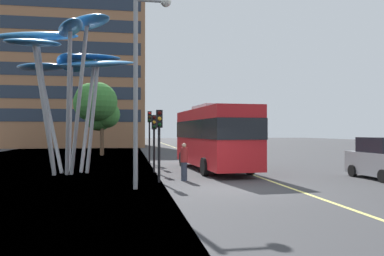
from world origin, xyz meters
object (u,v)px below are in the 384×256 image
Objects in this scene: red_bus at (213,135)px; car_parked_mid at (384,160)px; traffic_light_kerb_near at (159,130)px; street_lamp at (144,66)px; pedestrian at (184,162)px; leaf_sculpture at (66,58)px; traffic_light_island_mid at (154,130)px; traffic_light_kerb_far at (154,131)px; traffic_light_opposite at (149,126)px.

red_bus reaches higher than car_parked_mid.
street_lamp is at bearing -113.54° from traffic_light_kerb_near.
red_bus is 5.66× the size of pedestrian.
traffic_light_island_mid is at bearing 33.95° from leaf_sculpture.
street_lamp is at bearing -122.99° from red_bus.
traffic_light_island_mid reaches higher than traffic_light_kerb_far.
traffic_light_kerb_near is at bearing -92.04° from traffic_light_island_mid.
traffic_light_kerb_near reaches higher than car_parked_mid.
leaf_sculpture reaches higher than street_lamp.
red_bus reaches higher than traffic_light_kerb_far.
traffic_light_opposite is at bearing 89.35° from traffic_light_kerb_near.
traffic_light_kerb_near is 1.86× the size of pedestrian.
red_bus is 1.27× the size of street_lamp.
traffic_light_kerb_near is at bearing -156.93° from pedestrian.
traffic_light_island_mid is at bearing 86.27° from traffic_light_kerb_far.
traffic_light_opposite reaches higher than traffic_light_kerb_far.
red_bus reaches higher than pedestrian.
traffic_light_island_mid is at bearing 83.82° from street_lamp.
traffic_light_island_mid is (-3.31, 2.93, 0.33)m from red_bus.
pedestrian is at bearing -73.26° from traffic_light_kerb_far.
leaf_sculpture is 6.23m from traffic_light_kerb_far.
traffic_light_island_mid is at bearing 138.43° from red_bus.
street_lamp reaches higher than traffic_light_opposite.
pedestrian is (0.92, -7.37, -1.54)m from traffic_light_island_mid.
traffic_light_kerb_far is at bearing 106.74° from pedestrian.
traffic_light_kerb_near is 3.21m from street_lamp.
traffic_light_opposite reaches higher than traffic_light_island_mid.
pedestrian is at bearing 49.01° from street_lamp.
red_bus reaches higher than traffic_light_kerb_near.
traffic_light_island_mid reaches higher than pedestrian.
red_bus is at bearing 61.77° from pedestrian.
traffic_light_kerb_near is at bearing -90.65° from traffic_light_opposite.
leaf_sculpture is 2.68× the size of traffic_light_kerb_far.
traffic_light_opposite is at bearing 85.93° from street_lamp.
pedestrian is at bearing -118.23° from red_bus.
street_lamp is (-0.81, -6.11, 2.61)m from traffic_light_kerb_far.
traffic_light_opposite reaches higher than traffic_light_kerb_near.
street_lamp is (-0.88, -12.43, 2.23)m from traffic_light_opposite.
traffic_light_kerb_far reaches higher than car_parked_mid.
car_parked_mid is at bearing -2.63° from traffic_light_kerb_near.
red_bus is 1.15× the size of leaf_sculpture.
leaf_sculpture reaches higher than car_parked_mid.
pedestrian is (-9.62, 1.01, -0.06)m from car_parked_mid.
pedestrian is (1.97, 2.27, -4.07)m from street_lamp.
traffic_light_kerb_near is (4.73, -4.51, -3.95)m from leaf_sculpture.
leaf_sculpture is at bearing 146.09° from pedestrian.
leaf_sculpture reaches higher than pedestrian.
leaf_sculpture is at bearing -128.18° from traffic_light_opposite.
traffic_light_kerb_near is at bearing 66.46° from street_lamp.
red_bus is 3.08× the size of traffic_light_kerb_far.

